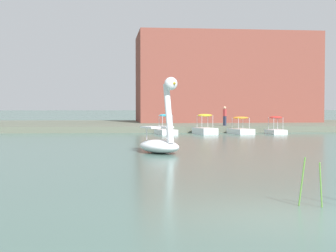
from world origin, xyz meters
TOP-DOWN VIEW (x-y plane):
  - ground_plane at (0.00, 0.00)m, footprint 483.09×483.09m
  - shore_bank_far at (0.00, 41.19)m, footprint 120.57×18.48m
  - swan_boat at (-1.86, 14.00)m, footprint 2.53×3.02m
  - pedal_boat_red at (7.80, 29.69)m, footprint 1.44×1.95m
  - pedal_boat_orange at (5.13, 30.10)m, footprint 1.93×2.50m
  - pedal_boat_yellow at (2.29, 29.99)m, footprint 1.85×2.49m
  - pedal_boat_cyan at (-0.77, 29.75)m, footprint 1.77×2.47m
  - person_on_path at (4.46, 33.61)m, footprint 0.32×0.32m
  - apartment_block at (6.34, 44.93)m, footprint 18.94×9.86m

SIDE VIEW (x-z plane):
  - ground_plane at x=0.00m, z-range 0.00..0.00m
  - shore_bank_far at x=0.00m, z-range 0.00..0.51m
  - pedal_boat_cyan at x=-0.77m, z-range -0.37..1.20m
  - pedal_boat_orange at x=5.13m, z-range -0.26..1.10m
  - pedal_boat_yellow at x=2.29m, z-range -0.34..1.23m
  - pedal_boat_red at x=7.80m, z-range -0.25..1.14m
  - swan_boat at x=-1.86m, z-range -1.05..2.44m
  - person_on_path at x=4.46m, z-range 0.56..2.20m
  - apartment_block at x=6.34m, z-range 0.51..9.70m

